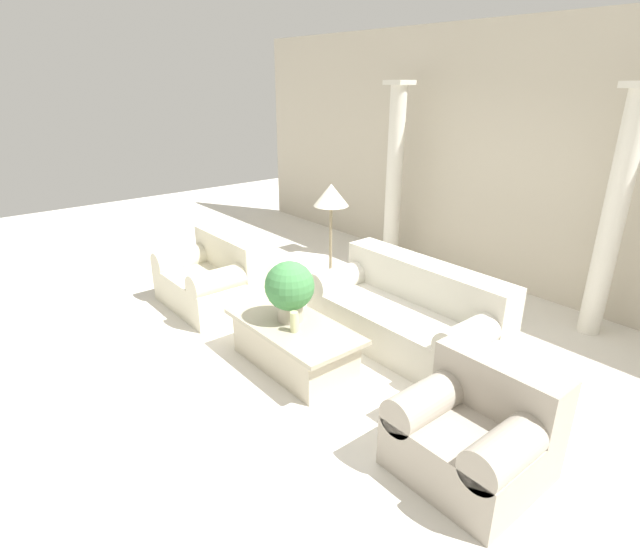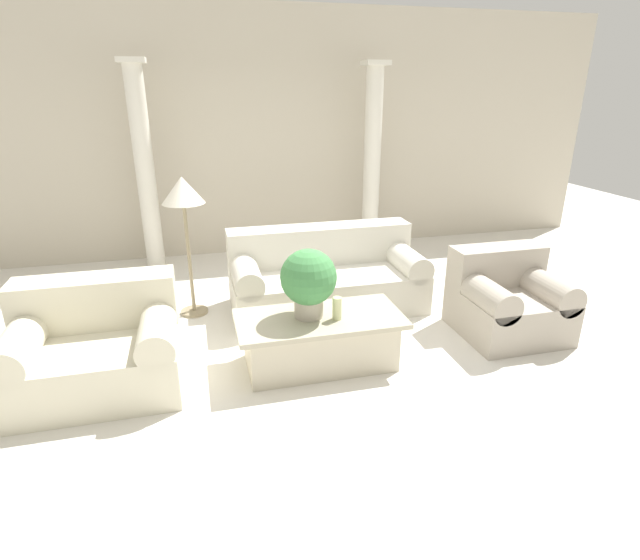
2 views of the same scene
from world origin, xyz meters
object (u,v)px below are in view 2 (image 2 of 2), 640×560
object	(u,v)px
loveseat	(96,345)
coffee_table	(320,340)
sofa_long	(325,276)
floor_lamp	(183,199)
armchair	(507,299)
potted_plant	(309,280)

from	to	relation	value
loveseat	coffee_table	world-z (taller)	loveseat
sofa_long	floor_lamp	bearing A→B (deg)	174.52
floor_lamp	coffee_table	bearing A→B (deg)	-52.38
floor_lamp	armchair	xyz separation A→B (m)	(2.88, -1.16, -0.87)
loveseat	armchair	size ratio (longest dim) A/B	1.35
sofa_long	coffee_table	bearing A→B (deg)	-107.08
loveseat	coffee_table	bearing A→B (deg)	-4.23
loveseat	floor_lamp	world-z (taller)	floor_lamp
loveseat	floor_lamp	size ratio (longest dim) A/B	0.87
potted_plant	floor_lamp	size ratio (longest dim) A/B	0.41
floor_lamp	armchair	world-z (taller)	floor_lamp
potted_plant	armchair	world-z (taller)	potted_plant
floor_lamp	armchair	distance (m)	3.22
loveseat	armchair	xyz separation A→B (m)	(3.62, 0.03, -0.01)
potted_plant	armchair	xyz separation A→B (m)	(1.95, 0.13, -0.43)
sofa_long	potted_plant	distance (m)	1.31
potted_plant	floor_lamp	world-z (taller)	floor_lamp
potted_plant	floor_lamp	xyz separation A→B (m)	(-0.93, 1.29, 0.44)
sofa_long	floor_lamp	size ratio (longest dim) A/B	1.40
loveseat	armchair	bearing A→B (deg)	0.50
potted_plant	loveseat	bearing A→B (deg)	176.55
floor_lamp	loveseat	bearing A→B (deg)	-121.65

